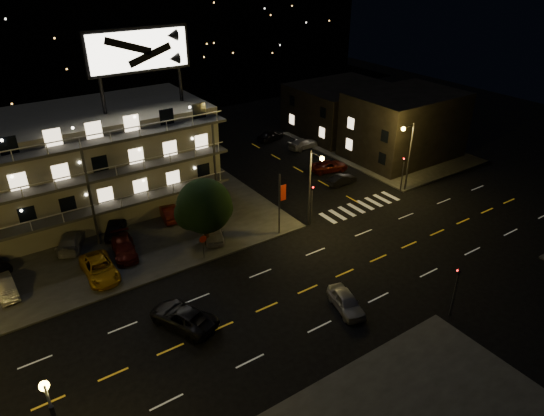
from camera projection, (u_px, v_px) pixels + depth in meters
ground at (288, 298)px, 38.43m from camera, size 140.00×140.00×0.00m
curb_nw at (46, 239)px, 46.09m from camera, size 44.00×24.00×0.15m
curb_ne at (378, 146)px, 67.84m from camera, size 16.00×24.00×0.15m
motel at (69, 166)px, 48.45m from camera, size 28.00×13.80×18.10m
side_bldg_front at (404, 125)px, 62.94m from camera, size 14.06×10.00×8.50m
side_bldg_back at (342, 109)px, 72.06m from camera, size 14.06×12.00×7.00m
hill_backdrop at (18, 38)px, 80.31m from camera, size 120.00×25.00×24.00m
streetlight_nc at (312, 181)px, 46.10m from camera, size 0.44×1.92×8.00m
streetlight_ne at (408, 151)px, 53.10m from camera, size 1.92×0.44×8.00m
signal_nw at (312, 200)px, 47.88m from camera, size 0.20×0.27×4.60m
signal_sw at (456, 288)px, 35.46m from camera, size 0.20×0.27×4.60m
signal_ne at (403, 170)px, 54.30m from camera, size 0.27×0.20×4.60m
banner_north at (280, 203)px, 45.47m from camera, size 0.83×0.16×6.40m
stop_sign at (203, 243)px, 42.41m from camera, size 0.91×0.11×2.61m
tree at (204, 208)px, 43.34m from camera, size 5.20×5.01×6.55m
lot_car_1 at (5, 287)px, 38.36m from camera, size 1.55×3.98×1.29m
lot_car_2 at (100, 268)px, 40.49m from camera, size 2.55×5.30×1.46m
lot_car_3 at (124, 248)px, 43.39m from camera, size 2.82×5.07×1.39m
lot_car_4 at (213, 231)px, 45.86m from camera, size 3.17×4.60×1.45m
lot_car_7 at (71, 240)px, 44.49m from camera, size 3.83×5.28×1.42m
lot_car_8 at (115, 227)px, 46.53m from camera, size 3.56×4.88×1.54m
lot_car_9 at (168, 212)px, 49.33m from camera, size 2.08×4.44×1.41m
side_car_0 at (342, 180)px, 56.79m from camera, size 3.73×1.32×1.23m
side_car_1 at (329, 166)px, 60.24m from camera, size 5.13×3.25×1.32m
side_car_2 at (303, 144)px, 67.11m from camera, size 4.91×2.45×1.37m
side_car_3 at (270, 135)px, 70.01m from camera, size 4.55×2.67×1.46m
road_car_east at (346, 302)px, 36.96m from camera, size 2.64×4.38×1.39m
road_car_west at (183, 317)px, 35.35m from camera, size 4.37×5.94×1.50m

